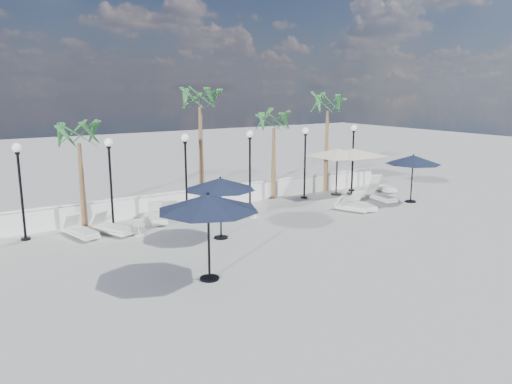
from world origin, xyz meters
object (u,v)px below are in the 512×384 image
lounger_4 (157,216)px  lounger_6 (381,196)px  lounger_0 (81,231)px  parasol_cream_sq_b (337,149)px  lounger_1 (112,228)px  lounger_3 (79,230)px  parasol_navy_right (413,160)px  parasol_navy_left (208,203)px  parasol_cream_sq_a (353,149)px  lounger_7 (363,204)px  lounger_8 (382,187)px  lounger_5 (352,207)px  parasol_navy_mid (220,184)px

lounger_4 → lounger_6: 11.80m
lounger_0 → parasol_cream_sq_b: parasol_cream_sq_b is taller
lounger_1 → lounger_3: lounger_1 is taller
parasol_navy_right → parasol_navy_left: bearing=-164.7°
parasol_navy_right → parasol_cream_sq_a: (-1.15, 3.19, 0.32)m
lounger_7 → lounger_8: (4.15, 2.61, 0.02)m
lounger_0 → lounger_8: bearing=-13.4°
lounger_5 → parasol_cream_sq_a: size_ratio=0.31×
parasol_navy_mid → parasol_cream_sq_b: 10.16m
lounger_6 → lounger_3: bearing=-178.8°
lounger_1 → parasol_navy_mid: bearing=-63.8°
lounger_5 → lounger_7: lounger_7 is taller
lounger_4 → parasol_navy_mid: bearing=-56.9°
lounger_0 → lounger_8: (17.07, -0.20, 0.00)m
lounger_8 → parasol_cream_sq_a: size_ratio=0.37×
lounger_0 → lounger_3: 0.26m
parasol_cream_sq_b → lounger_6: bearing=-70.1°
lounger_4 → lounger_6: lounger_4 is taller
lounger_3 → lounger_4: lounger_4 is taller
parasol_cream_sq_b → lounger_8: bearing=-13.1°
parasol_cream_sq_a → parasol_cream_sq_b: size_ratio=1.02×
lounger_3 → parasol_cream_sq_b: size_ratio=0.33×
lounger_0 → lounger_4: lounger_4 is taller
lounger_1 → parasol_navy_left: parasol_navy_left is taller
lounger_0 → lounger_4: (3.47, 0.52, 0.01)m
lounger_7 → parasol_cream_sq_b: bearing=86.1°
lounger_6 → lounger_4: bearing=177.5°
lounger_3 → parasol_cream_sq_b: bearing=-16.8°
lounger_0 → lounger_6: 15.13m
parasol_navy_right → lounger_4: bearing=164.3°
parasol_navy_right → parasol_cream_sq_b: bearing=119.9°
lounger_7 → parasol_cream_sq_a: 4.29m
lounger_4 → parasol_navy_left: size_ratio=0.70×
lounger_5 → parasol_navy_mid: size_ratio=0.62×
lounger_1 → parasol_navy_mid: (3.46, -2.97, 1.94)m
parasol_navy_left → lounger_4: bearing=80.3°
parasol_cream_sq_a → parasol_navy_mid: bearing=-161.9°
parasol_cream_sq_b → lounger_3: bearing=-179.0°
lounger_5 → parasol_navy_mid: parasol_navy_mid is taller
lounger_0 → parasol_cream_sq_b: (14.10, 0.49, 2.31)m
lounger_4 → parasol_cream_sq_b: size_ratio=0.40×
parasol_navy_right → lounger_7: bearing=175.9°
lounger_8 → parasol_cream_sq_b: (-2.97, 0.69, 2.31)m
parasol_cream_sq_a → lounger_1: bearing=-178.3°
lounger_0 → parasol_navy_left: 7.53m
lounger_5 → lounger_4: bearing=136.3°
lounger_8 → parasol_navy_mid: 12.93m
lounger_5 → parasol_navy_mid: (-7.48, -0.40, 1.99)m
lounger_3 → parasol_navy_mid: parasol_navy_mid is taller
lounger_8 → parasol_cream_sq_b: size_ratio=0.38×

